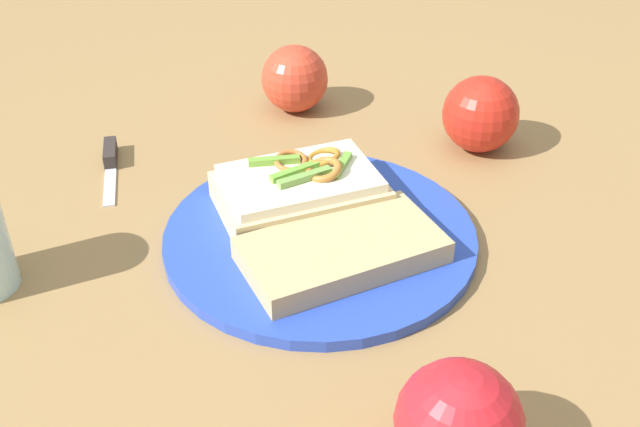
{
  "coord_description": "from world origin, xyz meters",
  "views": [
    {
      "loc": [
        -0.51,
        0.23,
        0.42
      ],
      "look_at": [
        0.0,
        0.0,
        0.03
      ],
      "focal_mm": 43.38,
      "sensor_mm": 36.0,
      "label": 1
    }
  ],
  "objects": [
    {
      "name": "ground_plane",
      "position": [
        0.0,
        0.0,
        0.0
      ],
      "size": [
        2.0,
        2.0,
        0.0
      ],
      "primitive_type": "plane",
      "color": "olive",
      "rests_on": "ground"
    },
    {
      "name": "plate",
      "position": [
        0.0,
        0.0,
        0.01
      ],
      "size": [
        0.28,
        0.28,
        0.01
      ],
      "primitive_type": "cylinder",
      "color": "blue",
      "rests_on": "ground_plane"
    },
    {
      "name": "sandwich",
      "position": [
        0.05,
        -0.0,
        0.03
      ],
      "size": [
        0.11,
        0.16,
        0.05
      ],
      "rotation": [
        0.0,
        0.0,
        4.65
      ],
      "color": "#D9C089",
      "rests_on": "plate"
    },
    {
      "name": "bread_slice_side",
      "position": [
        -0.05,
        0.0,
        0.02
      ],
      "size": [
        0.09,
        0.17,
        0.02
      ],
      "primitive_type": "cube",
      "rotation": [
        0.0,
        0.0,
        4.74
      ],
      "color": "tan",
      "rests_on": "plate"
    },
    {
      "name": "apple_0",
      "position": [
        0.25,
        -0.08,
        0.04
      ],
      "size": [
        0.1,
        0.1,
        0.08
      ],
      "primitive_type": "sphere",
      "rotation": [
        0.0,
        0.0,
        0.27
      ],
      "color": "red",
      "rests_on": "ground_plane"
    },
    {
      "name": "apple_1",
      "position": [
        0.08,
        -0.23,
        0.04
      ],
      "size": [
        0.1,
        0.1,
        0.08
      ],
      "primitive_type": "sphere",
      "rotation": [
        0.0,
        0.0,
        5.98
      ],
      "color": "red",
      "rests_on": "ground_plane"
    },
    {
      "name": "apple_2",
      "position": [
        -0.26,
        0.02,
        0.04
      ],
      "size": [
        0.11,
        0.11,
        0.08
      ],
      "primitive_type": "sphere",
      "rotation": [
        0.0,
        0.0,
        5.72
      ],
      "color": "red",
      "rests_on": "ground_plane"
    },
    {
      "name": "knife",
      "position": [
        0.21,
        0.15,
        0.01
      ],
      "size": [
        0.11,
        0.04,
        0.02
      ],
      "rotation": [
        0.0,
        0.0,
        2.91
      ],
      "color": "silver",
      "rests_on": "ground_plane"
    }
  ]
}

